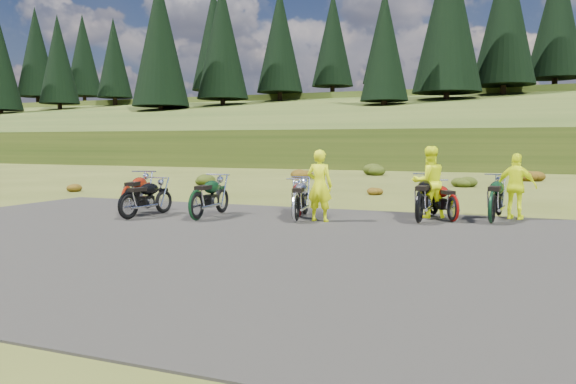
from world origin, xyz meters
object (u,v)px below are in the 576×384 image
at_px(motorcycle_3, 296,223).
at_px(motorcycle_7, 491,225).
at_px(person_middle, 320,187).
at_px(motorcycle_0, 129,221).

height_order(motorcycle_3, motorcycle_7, motorcycle_7).
relative_size(motorcycle_3, person_middle, 1.16).
xyz_separation_m(motorcycle_0, person_middle, (4.68, 1.54, 0.90)).
distance_m(motorcycle_0, motorcycle_3, 4.34).
distance_m(motorcycle_7, person_middle, 4.31).
height_order(motorcycle_0, motorcycle_7, motorcycle_7).
xyz_separation_m(motorcycle_3, person_middle, (0.49, 0.39, 0.90)).
bearing_deg(motorcycle_0, motorcycle_7, -66.19).
relative_size(motorcycle_7, person_middle, 1.25).
bearing_deg(motorcycle_0, motorcycle_3, -68.07).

